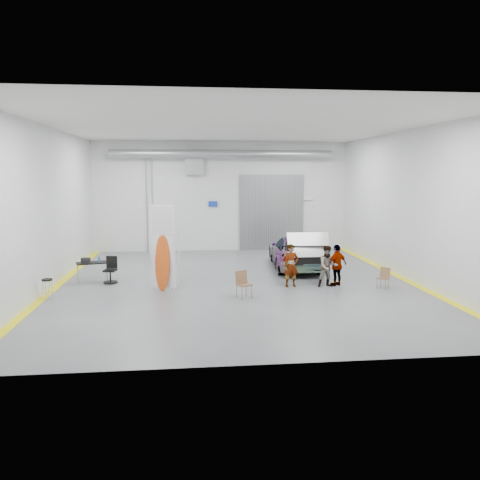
{
  "coord_description": "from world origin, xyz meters",
  "views": [
    {
      "loc": [
        -1.75,
        -17.89,
        4.26
      ],
      "look_at": [
        0.3,
        1.38,
        1.5
      ],
      "focal_mm": 35.0,
      "sensor_mm": 36.0,
      "label": 1
    }
  ],
  "objects": [
    {
      "name": "surfboard_display",
      "position": [
        -2.7,
        -0.99,
        1.36
      ],
      "size": [
        0.92,
        0.44,
        3.35
      ],
      "rotation": [
        0.0,
        0.0,
        -0.27
      ],
      "color": "white",
      "rests_on": "ground"
    },
    {
      "name": "trunk_lid",
      "position": [
        2.96,
        0.36,
        1.49
      ],
      "size": [
        1.71,
        1.04,
        0.04
      ],
      "primitive_type": "cube",
      "color": "silver",
      "rests_on": "sedan_car"
    },
    {
      "name": "sedan_car",
      "position": [
        2.96,
        2.64,
        0.73
      ],
      "size": [
        2.46,
        5.21,
        1.47
      ],
      "primitive_type": "imported",
      "rotation": [
        0.0,
        0.0,
        3.06
      ],
      "color": "silver",
      "rests_on": "ground"
    },
    {
      "name": "ground",
      "position": [
        0.0,
        0.0,
        0.0
      ],
      "size": [
        16.0,
        16.0,
        0.0
      ],
      "primitive_type": "plane",
      "color": "slate",
      "rests_on": "ground"
    },
    {
      "name": "work_table",
      "position": [
        -5.75,
        0.95,
        0.75
      ],
      "size": [
        1.31,
        0.89,
        0.97
      ],
      "rotation": [
        0.0,
        0.0,
        0.27
      ],
      "color": "gray",
      "rests_on": "ground"
    },
    {
      "name": "office_chair",
      "position": [
        -4.91,
        0.53,
        0.45
      ],
      "size": [
        0.55,
        0.56,
        1.02
      ],
      "rotation": [
        0.0,
        0.0,
        -0.2
      ],
      "color": "black",
      "rests_on": "ground"
    },
    {
      "name": "shop_stool",
      "position": [
        -6.62,
        -1.81,
        0.36
      ],
      "size": [
        0.37,
        0.37,
        0.72
      ],
      "rotation": [
        0.0,
        0.0,
        0.42
      ],
      "color": "black",
      "rests_on": "ground"
    },
    {
      "name": "person_b",
      "position": [
        3.38,
        -1.05,
        0.79
      ],
      "size": [
        0.8,
        0.63,
        1.58
      ],
      "primitive_type": "imported",
      "rotation": [
        0.0,
        0.0,
        0.05
      ],
      "color": "slate",
      "rests_on": "ground"
    },
    {
      "name": "folding_chair_near",
      "position": [
        0.05,
        -2.33,
        0.29
      ],
      "size": [
        0.58,
        0.61,
        0.94
      ],
      "rotation": [
        0.0,
        0.0,
        0.4
      ],
      "color": "brown",
      "rests_on": "ground"
    },
    {
      "name": "person_a",
      "position": [
        2.01,
        -0.87,
        0.82
      ],
      "size": [
        0.66,
        0.5,
        1.63
      ],
      "primitive_type": "imported",
      "rotation": [
        0.0,
        0.0,
        0.21
      ],
      "color": "#8C654C",
      "rests_on": "ground"
    },
    {
      "name": "room_shell",
      "position": [
        0.24,
        2.22,
        4.08
      ],
      "size": [
        14.02,
        16.18,
        6.01
      ],
      "color": "silver",
      "rests_on": "ground"
    },
    {
      "name": "folding_chair_far",
      "position": [
        5.35,
        -1.53,
        0.25
      ],
      "size": [
        0.52,
        0.59,
        0.79
      ],
      "rotation": [
        0.0,
        0.0,
        -0.8
      ],
      "color": "brown",
      "rests_on": "ground"
    },
    {
      "name": "person_c",
      "position": [
        3.79,
        -0.87,
        0.8
      ],
      "size": [
        1.0,
        0.75,
        1.59
      ],
      "primitive_type": "imported",
      "rotation": [
        0.0,
        0.0,
        3.61
      ],
      "color": "#984732",
      "rests_on": "ground"
    }
  ]
}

